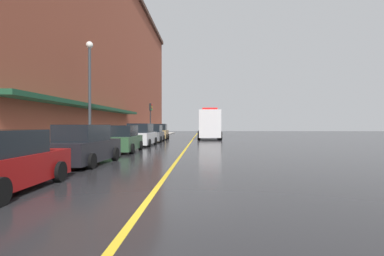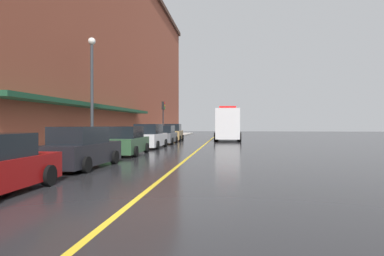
% 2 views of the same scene
% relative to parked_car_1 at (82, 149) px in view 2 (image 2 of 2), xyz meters
% --- Properties ---
extents(ground_plane, '(112.00, 112.00, 0.00)m').
position_rel_parked_car_1_xyz_m(ground_plane, '(4.01, 18.53, -0.83)').
color(ground_plane, '#232326').
extents(sidewalk_left, '(2.40, 70.00, 0.15)m').
position_rel_parked_car_1_xyz_m(sidewalk_left, '(-2.19, 18.53, -0.76)').
color(sidewalk_left, '#ADA8A0').
rests_on(sidewalk_left, ground).
extents(lane_center_stripe, '(0.16, 70.00, 0.01)m').
position_rel_parked_car_1_xyz_m(lane_center_stripe, '(4.01, 18.53, -0.83)').
color(lane_center_stripe, gold).
rests_on(lane_center_stripe, ground).
extents(brick_building_left, '(11.15, 64.00, 19.12)m').
position_rel_parked_car_1_xyz_m(brick_building_left, '(-8.38, 17.52, 8.74)').
color(brick_building_left, brown).
rests_on(brick_building_left, ground).
extents(parked_car_1, '(2.12, 4.77, 1.78)m').
position_rel_parked_car_1_xyz_m(parked_car_1, '(0.00, 0.00, 0.00)').
color(parked_car_1, black).
rests_on(parked_car_1, ground).
extents(parked_car_2, '(2.11, 4.82, 1.75)m').
position_rel_parked_car_1_xyz_m(parked_car_2, '(0.04, 6.24, -0.02)').
color(parked_car_2, '#2D5133').
rests_on(parked_car_2, ground).
extents(parked_car_3, '(2.16, 4.89, 1.89)m').
position_rel_parked_car_1_xyz_m(parked_car_3, '(0.01, 12.19, 0.05)').
color(parked_car_3, silver).
rests_on(parked_car_3, ground).
extents(parked_car_4, '(2.03, 4.67, 1.75)m').
position_rel_parked_car_1_xyz_m(parked_car_4, '(0.14, 18.06, -0.02)').
color(parked_car_4, '#595B60').
rests_on(parked_car_4, ground).
extents(parked_car_5, '(2.18, 4.32, 1.91)m').
position_rel_parked_car_1_xyz_m(parked_car_5, '(-0.03, 23.59, 0.05)').
color(parked_car_5, '#A5844C').
rests_on(parked_car_5, ground).
extents(box_truck, '(2.89, 7.84, 3.78)m').
position_rel_parked_car_1_xyz_m(box_truck, '(6.06, 24.72, 0.97)').
color(box_truck, silver).
rests_on(box_truck, ground).
extents(parking_meter_0, '(0.14, 0.18, 1.33)m').
position_rel_parked_car_1_xyz_m(parking_meter_0, '(-1.34, 5.25, 0.23)').
color(parking_meter_0, '#4C4C51').
rests_on(parking_meter_0, sidewalk_left).
extents(parking_meter_1, '(0.14, 0.18, 1.33)m').
position_rel_parked_car_1_xyz_m(parking_meter_1, '(-1.34, 6.04, 0.23)').
color(parking_meter_1, '#4C4C51').
rests_on(parking_meter_1, sidewalk_left).
extents(street_lamp_left, '(0.44, 0.44, 6.94)m').
position_rel_parked_car_1_xyz_m(street_lamp_left, '(-1.94, 5.67, 3.57)').
color(street_lamp_left, '#33383D').
rests_on(street_lamp_left, sidewalk_left).
extents(traffic_light_near, '(0.38, 0.36, 4.30)m').
position_rel_parked_car_1_xyz_m(traffic_light_near, '(-1.27, 24.11, 2.32)').
color(traffic_light_near, '#232326').
rests_on(traffic_light_near, sidewalk_left).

